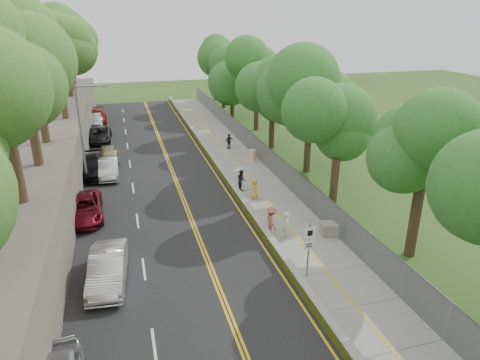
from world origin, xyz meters
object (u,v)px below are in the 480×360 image
Objects in this scene: car_1 at (108,268)px; painter_0 at (254,189)px; streetlight at (83,128)px; person_far at (229,141)px; car_2 at (84,208)px; construction_barrel at (252,155)px; concrete_block at (331,229)px; signpost at (309,244)px.

car_1 is 3.24× the size of painter_0.
streetlight reaches higher than painter_0.
painter_0 is at bearing 42.99° from car_1.
car_2 is at bearing 18.71° from person_far.
painter_0 is at bearing -28.76° from streetlight.
streetlight is 15.15m from construction_barrel.
concrete_block is 7.32m from painter_0.
car_1 reaches higher than person_far.
car_1 reaches higher than construction_barrel.
construction_barrel is at bearing 57.04° from car_1.
signpost is at bearing -130.97° from concrete_block.
car_2 is at bearing -149.56° from construction_barrel.
person_far is at bearing 85.69° from signpost.
concrete_block is 16.34m from car_2.
concrete_block is at bearing 11.16° from car_1.
person_far reaches higher than construction_barrel.
construction_barrel is 0.19× the size of car_2.
car_1 is at bearing -84.34° from streetlight.
car_2 reaches higher than concrete_block.
car_1 reaches higher than painter_0.
car_2 is at bearing 155.79° from concrete_block.
streetlight is 7.99× the size of construction_barrel.
signpost reaches higher than car_2.
streetlight is at bearing 138.04° from concrete_block.
signpost is at bearing -44.44° from car_2.
car_2 is 3.47× the size of painter_0.
construction_barrel is at bearing -1.15° from painter_0.
streetlight is at bearing 76.65° from painter_0.
car_1 is (-13.30, -1.47, 0.41)m from concrete_block.
streetlight reaches higher than concrete_block.
car_1 is at bearing -81.49° from car_2.
streetlight is at bearing 86.23° from car_2.
person_far reaches higher than painter_0.
car_1 is (1.46, -14.75, -3.78)m from streetlight.
concrete_block is at bearing -41.96° from streetlight.
signpost reaches higher than concrete_block.
streetlight is 1.62× the size of car_1.
construction_barrel is 0.84× the size of concrete_block.
streetlight is at bearing 0.12° from person_far.
car_1 is 3.19× the size of person_far.
car_1 is at bearing -127.80° from construction_barrel.
construction_barrel is 4.35m from person_far.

